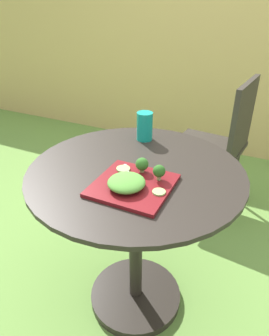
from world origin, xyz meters
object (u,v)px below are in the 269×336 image
drinking_glass (145,128)px  salad_plate (133,185)px  fork (130,177)px  patio_chair (221,138)px

drinking_glass → salad_plate: bearing=-71.9°
salad_plate → fork: 0.04m
patio_chair → fork: bearing=-98.2°
salad_plate → fork: bearing=131.2°
patio_chair → drinking_glass: 0.76m
patio_chair → salad_plate: 1.07m
patio_chair → salad_plate: (-0.12, -1.04, 0.22)m
fork → patio_chair: bearing=81.8°
drinking_glass → fork: size_ratio=0.97×
patio_chair → fork: size_ratio=6.81×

